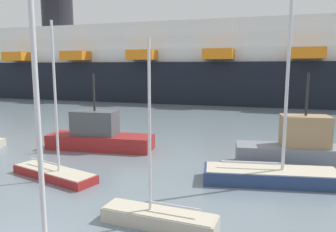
# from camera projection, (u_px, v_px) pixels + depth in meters

# --- Properties ---
(sailboat_1) EXTENTS (4.53, 1.27, 7.09)m
(sailboat_1) POSITION_uv_depth(u_px,v_px,m) (159.00, 216.00, 12.34)
(sailboat_1) COLOR #BCB29E
(sailboat_1) RESTS_ON ground_plane
(sailboat_3) EXTENTS (7.27, 3.39, 10.41)m
(sailboat_3) POSITION_uv_depth(u_px,v_px,m) (271.00, 174.00, 16.94)
(sailboat_3) COLOR navy
(sailboat_3) RESTS_ON ground_plane
(sailboat_4) EXTENTS (5.61, 2.70, 8.37)m
(sailboat_4) POSITION_uv_depth(u_px,v_px,m) (54.00, 171.00, 17.71)
(sailboat_4) COLOR maroon
(sailboat_4) RESTS_ON ground_plane
(fishing_boat_0) EXTENTS (7.53, 3.28, 5.70)m
(fishing_boat_0) POSITION_uv_depth(u_px,v_px,m) (299.00, 149.00, 19.68)
(fishing_boat_0) COLOR gray
(fishing_boat_0) RESTS_ON ground_plane
(fishing_boat_1) EXTENTS (8.01, 3.36, 5.56)m
(fishing_boat_1) POSITION_uv_depth(u_px,v_px,m) (99.00, 135.00, 23.95)
(fishing_boat_1) COLOR maroon
(fishing_boat_1) RESTS_ON ground_plane
(cruise_ship) EXTENTS (125.04, 22.56, 19.81)m
(cruise_ship) POSITION_uv_depth(u_px,v_px,m) (159.00, 66.00, 61.57)
(cruise_ship) COLOR black
(cruise_ship) RESTS_ON ground_plane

